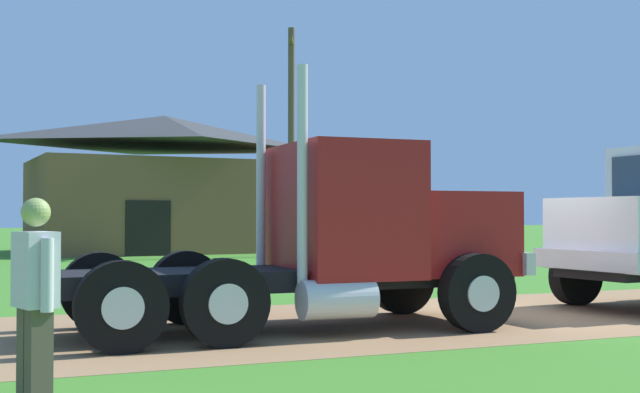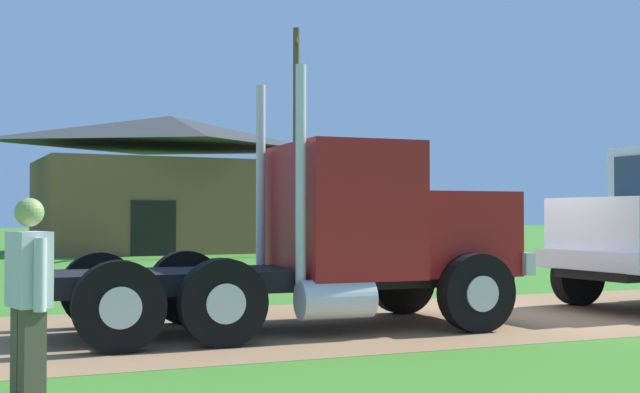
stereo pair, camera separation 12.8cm
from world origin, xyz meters
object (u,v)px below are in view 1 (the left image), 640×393
truck_foreground_white (346,239)px  visitor_by_barrel (35,297)px  shed_building (165,186)px  utility_pole_far (291,135)px

truck_foreground_white → visitor_by_barrel: 5.90m
truck_foreground_white → shed_building: 25.68m
visitor_by_barrel → utility_pole_far: bearing=64.9°
truck_foreground_white → utility_pole_far: bearing=71.8°
truck_foreground_white → visitor_by_barrel: size_ratio=3.91×
shed_building → utility_pole_far: bearing=-58.8°
truck_foreground_white → shed_building: shed_building is taller
truck_foreground_white → utility_pole_far: utility_pole_far is taller
shed_building → visitor_by_barrel: bearing=-103.7°
truck_foreground_white → utility_pole_far: 20.67m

